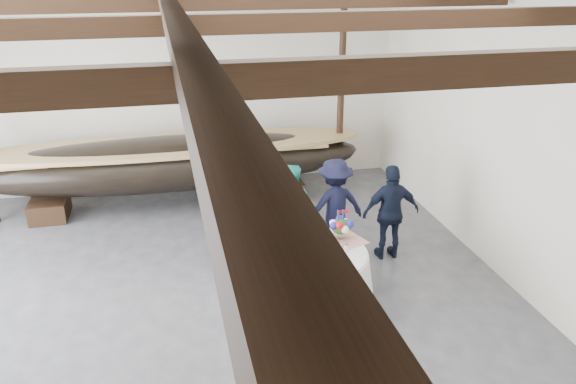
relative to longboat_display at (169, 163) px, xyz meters
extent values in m
cube|color=#3D3D42|center=(0.10, -4.76, -0.96)|extent=(10.00, 12.00, 0.01)
cube|color=silver|center=(0.10, 1.24, 1.29)|extent=(10.00, 0.02, 4.50)
cube|color=silver|center=(5.10, -4.76, 1.29)|extent=(0.02, 12.00, 4.50)
cube|color=black|center=(0.10, -8.26, 3.29)|extent=(9.80, 0.12, 0.18)
cube|color=black|center=(0.10, -5.76, 3.29)|extent=(9.80, 0.12, 0.18)
cube|color=black|center=(0.10, -3.26, 3.29)|extent=(9.80, 0.12, 0.18)
cube|color=black|center=(0.10, -4.76, 3.42)|extent=(0.15, 11.76, 0.15)
cylinder|color=black|center=(3.60, 0.00, 1.29)|extent=(0.14, 0.14, 4.50)
cube|color=black|center=(-2.40, 0.00, -0.76)|extent=(0.70, 0.90, 0.40)
cube|color=black|center=(2.40, 0.00, -0.76)|extent=(0.70, 0.90, 0.40)
ellipsoid|color=black|center=(0.00, 0.00, -0.01)|extent=(8.00, 1.60, 1.10)
cube|color=#9E7A4C|center=(0.00, 0.00, 0.29)|extent=(6.40, 1.05, 0.06)
cone|color=silver|center=(1.87, -4.03, -0.55)|extent=(1.98, 1.98, 0.82)
cylinder|color=silver|center=(1.87, -4.03, -0.13)|extent=(1.68, 1.68, 0.04)
cube|color=red|center=(1.87, -4.03, -0.11)|extent=(1.91, 1.14, 0.01)
cube|color=white|center=(1.99, -3.94, -0.07)|extent=(0.60, 0.40, 0.07)
cylinder|color=white|center=(1.27, -4.18, -0.02)|extent=(0.18, 0.18, 0.18)
cylinder|color=white|center=(1.26, -3.71, 0.01)|extent=(0.18, 0.18, 0.23)
cube|color=maroon|center=(1.57, -4.45, -0.09)|extent=(0.30, 0.24, 0.03)
cone|color=silver|center=(2.38, -4.15, -0.05)|extent=(0.09, 0.09, 0.12)
imported|color=#2A4F86|center=(1.05, -2.83, -0.11)|extent=(0.74, 0.65, 1.69)
imported|color=teal|center=(1.87, -2.68, -0.10)|extent=(0.84, 0.66, 1.72)
imported|color=black|center=(2.72, -2.51, -0.12)|extent=(1.15, 0.75, 1.68)
imported|color=black|center=(3.57, -3.00, -0.12)|extent=(0.99, 0.43, 1.68)
camera|label=1|loc=(-0.04, -10.98, 3.84)|focal=35.00mm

